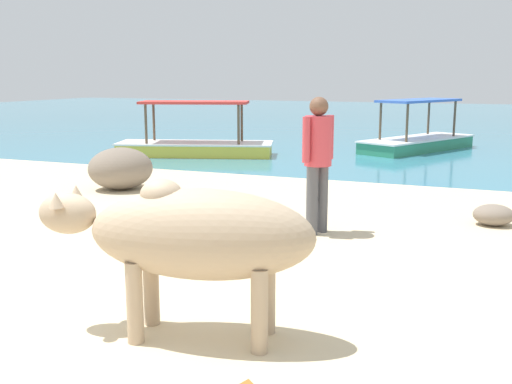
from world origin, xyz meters
TOP-DOWN VIEW (x-y plane):
  - sand_beach at (0.00, 0.00)m, footprint 18.00×14.00m
  - water_surface at (0.00, 22.00)m, footprint 60.00×36.00m
  - cow at (0.97, 0.15)m, footprint 2.07×0.91m
  - person_standing at (0.97, 3.30)m, footprint 0.32×0.47m
  - shore_rock_large at (2.93, 4.50)m, footprint 0.57×0.49m
  - shore_rock_small at (-2.85, 4.86)m, footprint 1.40×1.39m
  - boat_yellow at (-3.76, 9.31)m, footprint 3.85×2.21m
  - boat_green at (1.03, 12.34)m, footprint 2.65×3.81m

SIDE VIEW (x-z plane):
  - water_surface at x=0.00m, z-range -0.01..0.01m
  - sand_beach at x=0.00m, z-range 0.00..0.04m
  - shore_rock_large at x=2.93m, z-range 0.04..0.31m
  - boat_yellow at x=-3.76m, z-range -0.35..0.94m
  - boat_green at x=1.03m, z-range -0.35..0.94m
  - shore_rock_small at x=-2.85m, z-range 0.04..0.73m
  - cow at x=0.97m, z-range 0.22..1.38m
  - person_standing at x=0.97m, z-range 0.18..1.80m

